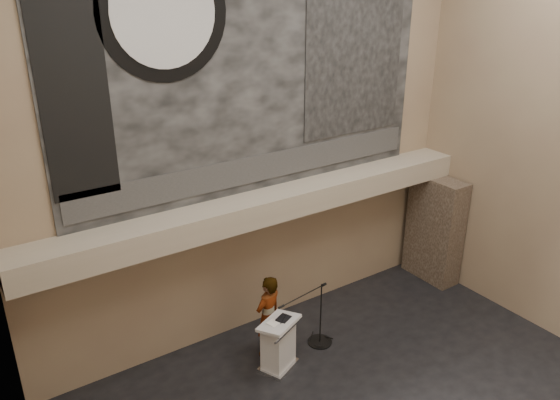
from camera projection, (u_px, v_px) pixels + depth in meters
wall_back at (258, 138)px, 10.83m from camera, size 10.00×0.02×8.50m
wall_left at (32, 318)px, 5.19m from camera, size 0.02×8.00×8.50m
soffit at (269, 205)px, 11.03m from camera, size 10.00×0.80×0.50m
sprinkler_left at (199, 238)px, 10.27m from camera, size 0.04×0.04×0.06m
sprinkler_right at (342, 199)px, 12.08m from camera, size 0.04×0.04×0.06m
banner at (257, 64)px, 10.25m from camera, size 8.00×0.05×5.00m
banner_text_strip at (260, 168)px, 11.01m from camera, size 7.76×0.02×0.55m
banner_clock_rim at (164, 12)px, 8.91m from camera, size 2.30×0.02×2.30m
banner_clock_face at (164, 12)px, 8.90m from camera, size 1.84×0.02×1.84m
banner_building_print at (356, 50)px, 11.42m from camera, size 2.60×0.02×3.60m
banner_brick_print at (75, 103)px, 8.59m from camera, size 1.10×0.02×3.20m
stone_pier at (435, 229)px, 13.69m from camera, size 0.60×1.40×2.70m
lectern at (278, 344)px, 10.70m from camera, size 0.97×0.85×1.14m
binder at (284, 319)px, 10.53m from camera, size 0.34×0.31×0.04m
papers at (274, 324)px, 10.41m from camera, size 0.26×0.32×0.00m
speaker_person at (268, 316)px, 10.99m from camera, size 0.75×0.59×1.79m
mic_stand at (319, 335)px, 11.54m from camera, size 1.43×0.52×1.44m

